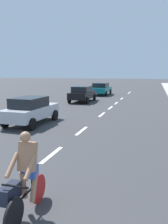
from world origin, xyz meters
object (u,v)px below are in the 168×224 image
object	(u,v)px
parked_car_black	(82,93)
parked_car_teal	(101,88)
parked_car_silver	(31,110)
cyclist	(24,179)

from	to	relation	value
parked_car_black	parked_car_teal	distance (m)	7.31
parked_car_silver	cyclist	bearing A→B (deg)	-59.69
parked_car_black	parked_car_teal	xyz separation A→B (m)	(0.28, 7.30, 0.00)
parked_car_teal	parked_car_black	bearing A→B (deg)	-92.38
cyclist	parked_car_silver	distance (m)	8.98
cyclist	parked_car_teal	size ratio (longest dim) A/B	0.40
cyclist	parked_car_silver	bearing A→B (deg)	-63.55
parked_car_silver	parked_car_black	xyz separation A→B (m)	(-0.15, 10.50, 0.00)
parked_car_teal	cyclist	bearing A→B (deg)	-80.99
cyclist	parked_car_black	distance (m)	18.92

